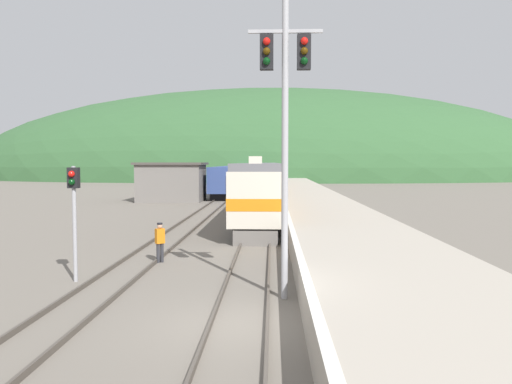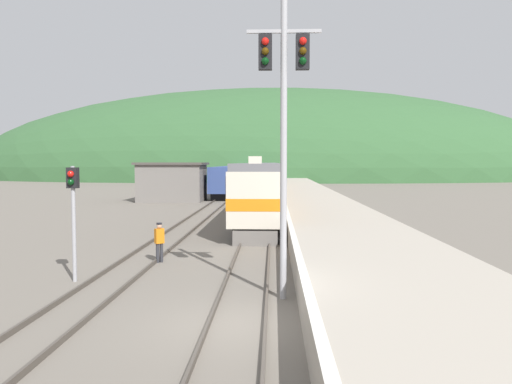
# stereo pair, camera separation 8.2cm
# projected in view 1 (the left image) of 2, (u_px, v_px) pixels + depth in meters

# --- Properties ---
(ground_plane) EXTENTS (500.00, 500.00, 0.00)m
(ground_plane) POSITION_uv_depth(u_px,v_px,m) (239.00, 324.00, 12.75)
(ground_plane) COLOR slate
(track_main) EXTENTS (1.52, 180.00, 0.16)m
(track_main) POSITION_uv_depth(u_px,v_px,m) (267.00, 187.00, 82.58)
(track_main) COLOR #4C443D
(track_main) RESTS_ON ground
(track_siding) EXTENTS (1.52, 180.00, 0.16)m
(track_siding) POSITION_uv_depth(u_px,v_px,m) (239.00, 187.00, 82.74)
(track_siding) COLOR #4C443D
(track_siding) RESTS_ON ground
(platform) EXTENTS (5.75, 140.00, 1.11)m
(platform) POSITION_uv_depth(u_px,v_px,m) (301.00, 191.00, 62.45)
(platform) COLOR #ADA393
(platform) RESTS_ON ground
(distant_hills) EXTENTS (161.59, 72.71, 46.55)m
(distant_hills) POSITION_uv_depth(u_px,v_px,m) (269.00, 178.00, 132.96)
(distant_hills) COLOR #335B33
(distant_hills) RESTS_ON ground
(station_shed) EXTENTS (7.09, 6.02, 4.12)m
(station_shed) POSITION_uv_depth(u_px,v_px,m) (172.00, 182.00, 53.03)
(station_shed) COLOR slate
(station_shed) RESTS_ON ground
(express_train_lead_car) EXTENTS (2.90, 19.07, 4.44)m
(express_train_lead_car) POSITION_uv_depth(u_px,v_px,m) (260.00, 191.00, 33.67)
(express_train_lead_car) COLOR black
(express_train_lead_car) RESTS_ON ground
(carriage_second) EXTENTS (2.89, 19.94, 4.08)m
(carriage_second) POSITION_uv_depth(u_px,v_px,m) (265.00, 180.00, 54.24)
(carriage_second) COLOR black
(carriage_second) RESTS_ON ground
(carriage_third) EXTENTS (2.89, 19.94, 4.08)m
(carriage_third) POSITION_uv_depth(u_px,v_px,m) (267.00, 175.00, 75.01)
(carriage_third) COLOR black
(carriage_third) RESTS_ON ground
(siding_train) EXTENTS (2.90, 45.64, 3.61)m
(siding_train) POSITION_uv_depth(u_px,v_px,m) (236.00, 177.00, 75.14)
(siding_train) COLOR black
(siding_train) RESTS_ON ground
(signal_mast_main) EXTENTS (2.20, 0.42, 8.89)m
(signal_mast_main) POSITION_uv_depth(u_px,v_px,m) (285.00, 105.00, 14.79)
(signal_mast_main) COLOR #9E9EA3
(signal_mast_main) RESTS_ON ground
(signal_post_siding) EXTENTS (0.36, 0.42, 4.01)m
(signal_post_siding) POSITION_uv_depth(u_px,v_px,m) (74.00, 199.00, 17.11)
(signal_post_siding) COLOR #9E9EA3
(signal_post_siding) RESTS_ON ground
(track_worker) EXTENTS (0.42, 0.40, 1.65)m
(track_worker) POSITION_uv_depth(u_px,v_px,m) (160.00, 240.00, 20.55)
(track_worker) COLOR #2D2D33
(track_worker) RESTS_ON ground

